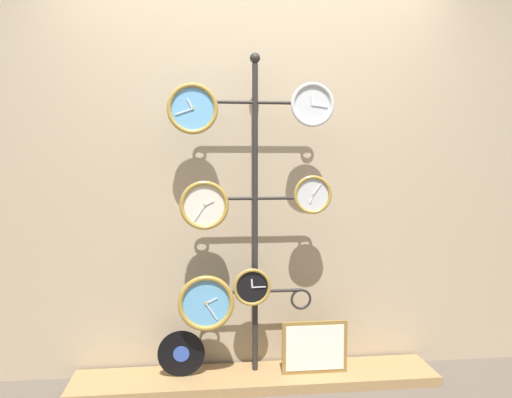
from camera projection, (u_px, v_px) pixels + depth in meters
shop_wall at (252, 153)px, 3.14m from camera, size 4.40×0.04×2.80m
low_shelf at (256, 378)px, 3.03m from camera, size 2.20×0.36×0.06m
display_stand at (255, 288)px, 3.04m from camera, size 0.76×0.43×1.98m
clock_top_left at (193, 109)px, 2.83m from camera, size 0.29×0.04×0.29m
clock_top_right at (312, 105)px, 2.88m from camera, size 0.26×0.04×0.26m
clock_middle_left at (204, 205)px, 2.86m from camera, size 0.28×0.04×0.28m
clock_middle_right at (313, 195)px, 2.93m from camera, size 0.23×0.04×0.23m
clock_bottom_left at (206, 303)px, 2.90m from camera, size 0.33×0.04×0.33m
clock_bottom_center at (252, 287)px, 2.96m from camera, size 0.23×0.04×0.23m
vinyl_record at (181, 354)px, 2.97m from camera, size 0.28×0.01×0.28m
picture_frame at (315, 347)px, 3.02m from camera, size 0.40×0.02×0.32m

